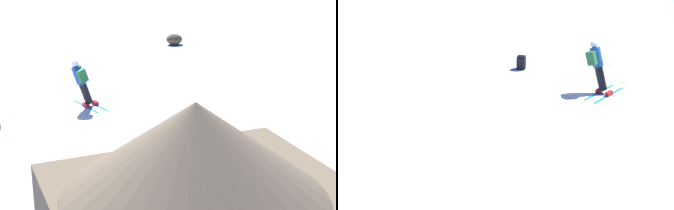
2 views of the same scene
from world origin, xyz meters
TOP-DOWN VIEW (x-y plane):
  - ground_plane at (0.00, 0.00)m, footprint 300.00×300.00m
  - skier at (-0.71, 0.08)m, footprint 1.27×1.73m
  - spare_backpack at (2.33, 0.70)m, footprint 0.37×0.35m

SIDE VIEW (x-z plane):
  - ground_plane at x=0.00m, z-range 0.00..0.00m
  - spare_backpack at x=2.33m, z-range -0.01..0.49m
  - skier at x=-0.71m, z-range 0.08..1.84m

